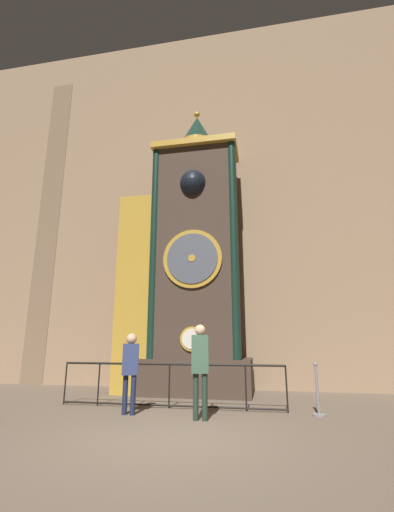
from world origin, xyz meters
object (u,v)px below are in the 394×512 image
clock_tower (186,262)px  stanchion_post (318,398)px  visitor_near (130,364)px  visitor_far (200,361)px

clock_tower → stanchion_post: 5.41m
visitor_near → visitor_far: size_ratio=0.91×
clock_tower → visitor_near: (-0.53, -2.94, -2.89)m
stanchion_post → visitor_far: bearing=-159.2°
clock_tower → visitor_near: 4.16m
visitor_far → stanchion_post: (2.33, 0.88, -0.76)m
visitor_near → visitor_far: (1.57, -0.24, 0.10)m
clock_tower → visitor_far: size_ratio=5.10×
visitor_near → stanchion_post: visitor_near is taller
clock_tower → visitor_near: bearing=-100.1°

